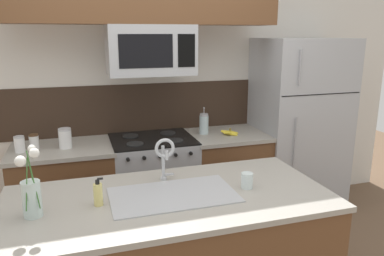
{
  "coord_description": "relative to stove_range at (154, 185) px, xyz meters",
  "views": [
    {
      "loc": [
        -0.65,
        -2.39,
        1.87
      ],
      "look_at": [
        0.19,
        0.27,
        1.16
      ],
      "focal_mm": 35.0,
      "sensor_mm": 36.0,
      "label": 1
    }
  ],
  "objects": [
    {
      "name": "banana_bunch",
      "position": [
        0.76,
        -0.06,
        0.47
      ],
      "size": [
        0.19,
        0.12,
        0.08
      ],
      "color": "yellow",
      "rests_on": "back_counter_right"
    },
    {
      "name": "storage_jar_short",
      "position": [
        -0.76,
        -0.03,
        0.53
      ],
      "size": [
        0.11,
        0.11,
        0.17
      ],
      "color": "silver",
      "rests_on": "back_counter_left"
    },
    {
      "name": "french_press",
      "position": [
        0.53,
        0.06,
        0.55
      ],
      "size": [
        0.09,
        0.09,
        0.27
      ],
      "color": "silver",
      "rests_on": "back_counter_right"
    },
    {
      "name": "back_counter_left",
      "position": [
        -0.8,
        0.0,
        -0.01
      ],
      "size": [
        0.87,
        0.65,
        0.91
      ],
      "color": "brown",
      "rests_on": "ground"
    },
    {
      "name": "back_counter_right",
      "position": [
        0.75,
        0.0,
        -0.01
      ],
      "size": [
        0.76,
        0.65,
        0.91
      ],
      "color": "brown",
      "rests_on": "ground"
    },
    {
      "name": "splash_band",
      "position": [
        -0.0,
        0.32,
        0.69
      ],
      "size": [
        3.18,
        0.01,
        0.48
      ],
      "primitive_type": "cube",
      "color": "#332319",
      "rests_on": "rear_partition"
    },
    {
      "name": "stove_range",
      "position": [
        0.0,
        0.0,
        0.0
      ],
      "size": [
        0.76,
        0.64,
        0.93
      ],
      "color": "#A8AAAF",
      "rests_on": "ground"
    },
    {
      "name": "storage_jar_tall",
      "position": [
        -1.12,
        -0.04,
        0.52
      ],
      "size": [
        0.08,
        0.08,
        0.14
      ],
      "color": "silver",
      "rests_on": "back_counter_left"
    },
    {
      "name": "rear_partition",
      "position": [
        0.3,
        0.38,
        0.84
      ],
      "size": [
        5.2,
        0.1,
        2.6
      ],
      "primitive_type": "cube",
      "color": "silver",
      "rests_on": "ground"
    },
    {
      "name": "storage_jar_medium",
      "position": [
        -1.02,
        0.02,
        0.51
      ],
      "size": [
        0.08,
        0.08,
        0.13
      ],
      "color": "silver",
      "rests_on": "back_counter_left"
    },
    {
      "name": "kitchen_sink",
      "position": [
        -0.13,
        -1.25,
        0.38
      ],
      "size": [
        0.76,
        0.44,
        0.16
      ],
      "color": "#ADAFB5",
      "rests_on": "island_counter"
    },
    {
      "name": "drinking_glass",
      "position": [
        0.35,
        -1.28,
        0.5
      ],
      "size": [
        0.08,
        0.08,
        0.1
      ],
      "color": "silver",
      "rests_on": "island_counter"
    },
    {
      "name": "dish_soap_bottle",
      "position": [
        -0.57,
        -1.25,
        0.52
      ],
      "size": [
        0.06,
        0.05,
        0.16
      ],
      "color": "#DBCC75",
      "rests_on": "island_counter"
    },
    {
      "name": "flower_vase",
      "position": [
        -0.91,
        -1.29,
        0.57
      ],
      "size": [
        0.12,
        0.15,
        0.4
      ],
      "color": "silver",
      "rests_on": "island_counter"
    },
    {
      "name": "sink_faucet",
      "position": [
        -0.12,
        -1.03,
        0.65
      ],
      "size": [
        0.14,
        0.14,
        0.31
      ],
      "color": "#B7BABF",
      "rests_on": "island_counter"
    },
    {
      "name": "refrigerator",
      "position": [
        1.56,
        0.02,
        0.45
      ],
      "size": [
        0.89,
        0.74,
        1.82
      ],
      "color": "#A8AAAF",
      "rests_on": "ground"
    },
    {
      "name": "microwave",
      "position": [
        0.0,
        -0.02,
        1.26
      ],
      "size": [
        0.74,
        0.4,
        0.43
      ],
      "color": "#A8AAAF"
    }
  ]
}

